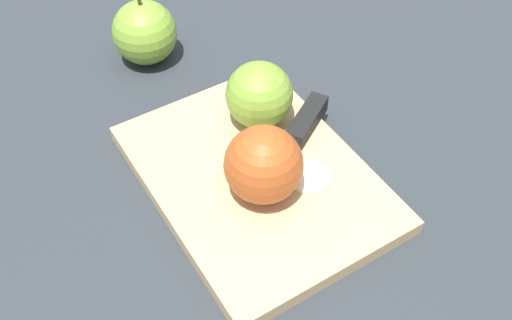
% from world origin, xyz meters
% --- Properties ---
extents(ground_plane, '(4.00, 4.00, 0.00)m').
position_xyz_m(ground_plane, '(0.00, 0.00, 0.00)').
color(ground_plane, '#282D33').
extents(cutting_board, '(0.31, 0.23, 0.02)m').
position_xyz_m(cutting_board, '(0.00, 0.00, 0.01)').
color(cutting_board, tan).
rests_on(cutting_board, ground_plane).
extents(apple_half_left, '(0.08, 0.08, 0.08)m').
position_xyz_m(apple_half_left, '(-0.07, 0.05, 0.06)').
color(apple_half_left, olive).
rests_on(apple_half_left, cutting_board).
extents(apple_half_right, '(0.08, 0.08, 0.08)m').
position_xyz_m(apple_half_right, '(0.03, -0.01, 0.06)').
color(apple_half_right, '#AD4C1E').
rests_on(apple_half_right, cutting_board).
extents(knife, '(0.10, 0.14, 0.02)m').
position_xyz_m(knife, '(-0.02, 0.08, 0.03)').
color(knife, silver).
rests_on(knife, cutting_board).
extents(apple_slice, '(0.05, 0.05, 0.00)m').
position_xyz_m(apple_slice, '(0.04, 0.05, 0.02)').
color(apple_slice, beige).
rests_on(apple_slice, cutting_board).
extents(apple_whole, '(0.09, 0.09, 0.10)m').
position_xyz_m(apple_whole, '(-0.27, -0.01, 0.04)').
color(apple_whole, olive).
rests_on(apple_whole, ground_plane).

